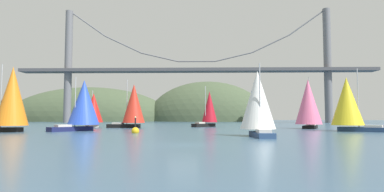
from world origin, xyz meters
The scene contains 13 objects.
ground_plane centered at (0.00, 0.00, 0.00)m, with size 360.00×360.00×0.00m, color #385670.
headland_left centered at (-55.00, 135.00, 0.00)m, with size 85.01×44.00×34.20m, color #425138.
headland_center centered at (5.00, 135.00, 0.00)m, with size 60.54×44.00×39.63m, color #425138.
suspension_bridge centered at (0.00, 95.00, 20.86)m, with size 135.24×6.00×43.70m.
sailboat_blue_spinnaker centered at (-18.33, 26.41, 4.55)m, with size 8.12×8.84×8.95m.
sailboat_crimson_sail centered at (3.44, 47.85, 4.28)m, with size 6.76×6.82×9.36m.
sailboat_yellow_sail centered at (25.41, 25.54, 4.60)m, with size 9.17×7.95×10.08m.
sailboat_orange_sail centered at (-28.04, 22.01, 5.30)m, with size 9.00×5.07×10.54m.
sailboat_scarlet_sail centered at (-12.71, 39.98, 4.82)m, with size 8.15×5.07×10.16m.
sailboat_white_mainsail centered at (8.44, 12.02, 4.22)m, with size 4.45×7.10×8.74m.
sailboat_pink_spinnaker centered at (22.62, 36.37, 5.03)m, with size 7.01×9.54×10.28m.
sailboat_red_spinnaker centered at (-22.01, 42.59, 3.90)m, with size 6.23×7.97×8.16m.
channel_buoy centered at (-7.86, 18.57, 0.37)m, with size 1.10×1.10×2.64m.
Camera 1 is at (1.44, -27.48, 2.41)m, focal length 30.24 mm.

